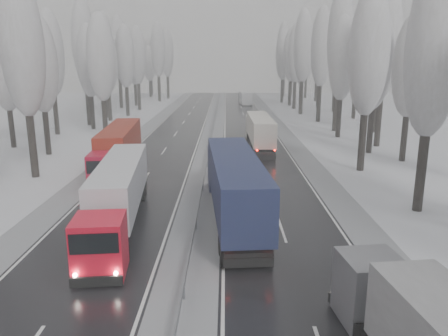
{
  "coord_description": "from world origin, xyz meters",
  "views": [
    {
      "loc": [
        1.81,
        -12.94,
        10.03
      ],
      "look_at": [
        1.69,
        18.9,
        2.2
      ],
      "focal_mm": 35.0,
      "sensor_mm": 36.0,
      "label": 1
    }
  ],
  "objects_px": {
    "truck_blue_box": "(233,181)",
    "truck_red_white": "(119,191)",
    "truck_red_red": "(119,146)",
    "truck_cream_box": "(259,129)",
    "box_truck_distant": "(245,98)"
  },
  "relations": [
    {
      "from": "truck_blue_box",
      "to": "truck_red_white",
      "type": "relative_size",
      "value": 1.14
    },
    {
      "from": "box_truck_distant",
      "to": "truck_red_white",
      "type": "bearing_deg",
      "value": -103.43
    },
    {
      "from": "truck_blue_box",
      "to": "box_truck_distant",
      "type": "height_order",
      "value": "truck_blue_box"
    },
    {
      "from": "truck_blue_box",
      "to": "truck_cream_box",
      "type": "xyz_separation_m",
      "value": [
        3.47,
        23.99,
        -0.32
      ]
    },
    {
      "from": "truck_red_red",
      "to": "box_truck_distant",
      "type": "bearing_deg",
      "value": 72.58
    },
    {
      "from": "truck_cream_box",
      "to": "truck_red_red",
      "type": "relative_size",
      "value": 0.94
    },
    {
      "from": "truck_cream_box",
      "to": "truck_red_white",
      "type": "bearing_deg",
      "value": -113.5
    },
    {
      "from": "truck_red_white",
      "to": "truck_red_red",
      "type": "xyz_separation_m",
      "value": [
        -3.3,
        13.83,
        0.11
      ]
    },
    {
      "from": "truck_red_white",
      "to": "box_truck_distant",
      "type": "bearing_deg",
      "value": 76.05
    },
    {
      "from": "truck_blue_box",
      "to": "truck_red_red",
      "type": "distance_m",
      "value": 16.34
    },
    {
      "from": "truck_blue_box",
      "to": "truck_red_white",
      "type": "bearing_deg",
      "value": -174.82
    },
    {
      "from": "truck_blue_box",
      "to": "box_truck_distant",
      "type": "xyz_separation_m",
      "value": [
        4.11,
        76.58,
        -1.05
      ]
    },
    {
      "from": "box_truck_distant",
      "to": "truck_red_red",
      "type": "distance_m",
      "value": 65.6
    },
    {
      "from": "truck_red_red",
      "to": "truck_blue_box",
      "type": "bearing_deg",
      "value": -55.12
    },
    {
      "from": "truck_cream_box",
      "to": "truck_red_red",
      "type": "xyz_separation_m",
      "value": [
        -13.88,
        -11.38,
        0.12
      ]
    }
  ]
}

